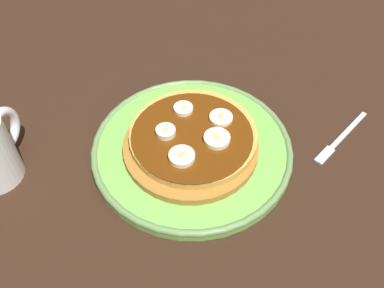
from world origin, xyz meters
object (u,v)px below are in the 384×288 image
(plate, at_px, (192,148))
(banana_slice_1, at_px, (166,132))
(banana_slice_3, at_px, (221,118))
(banana_slice_4, at_px, (185,158))
(banana_slice_0, at_px, (217,140))
(fork, at_px, (340,139))
(banana_slice_2, at_px, (183,109))
(pancake_stack, at_px, (191,141))

(plate, bearing_deg, banana_slice_1, 105.22)
(banana_slice_3, bearing_deg, banana_slice_4, 163.19)
(plate, relative_size, banana_slice_0, 7.86)
(plate, bearing_deg, banana_slice_4, -174.10)
(fork, bearing_deg, banana_slice_3, 105.51)
(banana_slice_4, bearing_deg, plate, 5.90)
(banana_slice_0, height_order, banana_slice_3, banana_slice_0)
(banana_slice_1, xyz_separation_m, banana_slice_4, (-0.03, -0.04, -0.00))
(plate, xyz_separation_m, banana_slice_4, (-0.04, -0.00, 0.03))
(banana_slice_4, bearing_deg, banana_slice_1, 48.88)
(banana_slice_4, bearing_deg, fork, -56.03)
(plate, height_order, banana_slice_2, banana_slice_2)
(plate, xyz_separation_m, banana_slice_0, (-0.00, -0.03, 0.03))
(plate, distance_m, banana_slice_1, 0.05)
(pancake_stack, distance_m, banana_slice_4, 0.04)
(pancake_stack, relative_size, banana_slice_0, 5.36)
(plate, distance_m, banana_slice_3, 0.06)
(pancake_stack, distance_m, banana_slice_1, 0.04)
(banana_slice_2, bearing_deg, fork, -78.36)
(banana_slice_1, relative_size, banana_slice_2, 0.98)
(banana_slice_0, height_order, fork, banana_slice_0)
(plate, height_order, banana_slice_4, banana_slice_4)
(banana_slice_1, height_order, banana_slice_4, banana_slice_1)
(plate, xyz_separation_m, fork, (0.08, -0.19, -0.01))
(banana_slice_3, bearing_deg, plate, 143.59)
(fork, bearing_deg, banana_slice_2, 101.64)
(banana_slice_1, xyz_separation_m, banana_slice_3, (0.05, -0.06, -0.00))
(pancake_stack, xyz_separation_m, banana_slice_4, (-0.04, -0.01, 0.01))
(banana_slice_3, bearing_deg, fork, -74.49)
(banana_slice_1, bearing_deg, banana_slice_3, -52.24)
(banana_slice_2, bearing_deg, pancake_stack, -148.57)
(banana_slice_1, distance_m, banana_slice_4, 0.05)
(fork, bearing_deg, plate, 113.73)
(banana_slice_4, height_order, fork, banana_slice_4)
(banana_slice_1, relative_size, banana_slice_4, 0.79)
(plate, height_order, fork, plate)
(banana_slice_0, distance_m, banana_slice_3, 0.04)
(pancake_stack, bearing_deg, banana_slice_1, 104.88)
(banana_slice_4, bearing_deg, pancake_stack, 7.05)
(banana_slice_2, height_order, banana_slice_3, banana_slice_2)
(pancake_stack, height_order, banana_slice_3, banana_slice_3)
(banana_slice_4, bearing_deg, banana_slice_3, -16.81)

